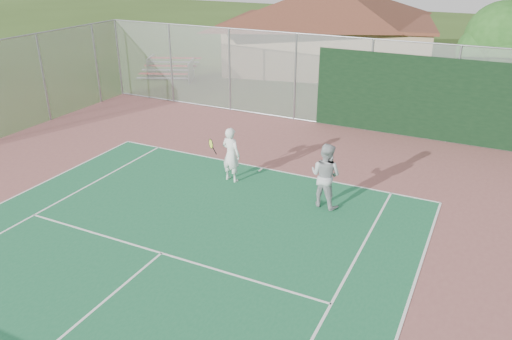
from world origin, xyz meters
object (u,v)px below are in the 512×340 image
Objects in this scene: player_white_front at (231,155)px; player_grey_back at (325,176)px; clubhouse at (330,24)px; bleachers at (170,68)px; tree at (504,42)px.

player_grey_back is at bearing -176.41° from player_white_front.
player_white_front is 0.93× the size of player_grey_back.
bleachers is (-7.01, -5.90, -2.04)m from clubhouse.
player_grey_back is at bearing -83.75° from clubhouse.
player_white_front is (2.34, -16.07, -1.74)m from clubhouse.
clubhouse is 3.91× the size of bleachers.
clubhouse is at bearing 146.76° from tree.
bleachers is at bearing 179.82° from tree.
tree is at bearing -45.28° from clubhouse.
clubhouse is at bearing -72.58° from player_white_front.
tree is 12.37m from player_white_front.
player_grey_back is (3.07, -0.30, 0.05)m from player_white_front.
tree reaches higher than player_grey_back.
player_grey_back reaches higher than bleachers.
tree is at bearing -98.14° from player_grey_back.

